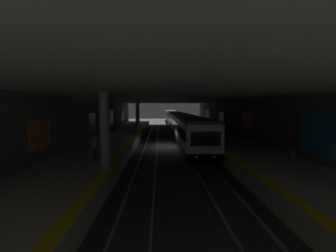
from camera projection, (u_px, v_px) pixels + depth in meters
The scene contains 20 objects.
ground_plane at pixel (170, 147), 25.17m from camera, with size 120.00×120.00×0.00m, color #383A38.
track_left at pixel (188, 146), 25.25m from camera, with size 60.00×1.53×0.16m.
track_right at pixel (151, 146), 25.08m from camera, with size 60.00×1.53×0.16m.
platform_left at pixel (224, 142), 25.38m from camera, with size 60.00×5.30×1.06m.
platform_right at pixel (114, 143), 24.87m from camera, with size 60.00×5.30×1.06m.
wall_left at pixel (248, 123), 25.32m from camera, with size 60.00×0.56×5.60m.
wall_right at pixel (89, 123), 24.62m from camera, with size 60.00×0.56×5.60m.
ceiling_slab at pixel (170, 98), 24.65m from camera, with size 60.00×19.40×0.40m.
pillar_near at pixel (105, 131), 12.21m from camera, with size 0.56×0.56×4.55m.
pillar_far at pixel (138, 117), 30.39m from camera, with size 0.56×0.56×4.55m.
metro_train at pixel (176, 120), 44.23m from camera, with size 57.85×2.83×3.49m.
bench_left_near at pixel (230, 130), 29.22m from camera, with size 1.70×0.47×0.86m.
bench_left_mid at pixel (218, 126), 35.16m from camera, with size 1.70×0.47×0.86m.
bench_right_near at pixel (102, 132), 26.73m from camera, with size 1.70×0.47×0.86m.
bench_right_mid at pixel (110, 128), 31.15m from camera, with size 1.70×0.47×0.86m.
person_waiting_near at pixel (95, 147), 14.34m from camera, with size 0.60×0.24×1.75m.
person_walking_mid at pixel (115, 125), 31.97m from camera, with size 0.60×0.23×1.69m.
suitcase_rolling at pixel (233, 133), 27.64m from camera, with size 0.36×0.22×0.88m.
backpack_on_floor at pixel (210, 129), 33.48m from camera, with size 0.30×0.20×0.40m.
trash_bin at pixel (292, 155), 14.33m from camera, with size 0.44×0.44×0.85m.
Camera 1 is at (-24.82, 1.14, 4.74)m, focal length 22.57 mm.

